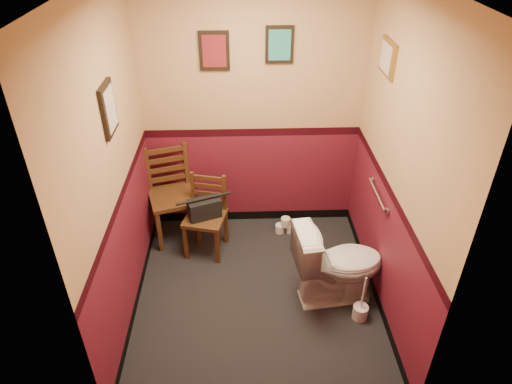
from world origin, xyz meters
TOP-DOWN VIEW (x-y plane):
  - floor at (0.00, 0.00)m, footprint 2.20×2.40m
  - wall_back at (0.00, 1.20)m, footprint 2.20×0.00m
  - wall_front at (0.00, -1.20)m, footprint 2.20×0.00m
  - wall_left at (-1.10, 0.00)m, footprint 0.00×2.40m
  - wall_right at (1.10, 0.00)m, footprint 0.00×2.40m
  - grab_bar at (1.07, 0.25)m, footprint 0.05×0.56m
  - framed_print_back_a at (-0.35, 1.18)m, footprint 0.28×0.04m
  - framed_print_back_b at (0.25, 1.18)m, footprint 0.26×0.04m
  - framed_print_left at (-1.08, 0.10)m, footprint 0.04×0.30m
  - framed_print_right at (1.08, 0.60)m, footprint 0.04×0.34m
  - toilet at (0.72, -0.03)m, footprint 0.86×0.55m
  - toilet_brush at (0.90, -0.30)m, footprint 0.13×0.13m
  - chair_left at (-0.86, 0.98)m, footprint 0.58×0.58m
  - chair_right at (-0.49, 0.71)m, footprint 0.47×0.47m
  - handbag at (-0.50, 0.68)m, footprint 0.35×0.26m
  - tp_stack at (0.35, 0.95)m, footprint 0.22×0.11m

SIDE VIEW (x-z plane):
  - floor at x=0.00m, z-range 0.00..0.00m
  - toilet_brush at x=0.90m, z-range -0.16..0.32m
  - tp_stack at x=0.35m, z-range -0.02..0.17m
  - toilet at x=0.72m, z-range 0.00..0.79m
  - chair_right at x=-0.49m, z-range 0.00..0.83m
  - chair_left at x=-0.86m, z-range 0.00..1.01m
  - handbag at x=-0.50m, z-range 0.42..0.65m
  - grab_bar at x=1.07m, z-range 0.92..0.98m
  - wall_back at x=0.00m, z-range 0.00..2.70m
  - wall_front at x=0.00m, z-range 0.00..2.70m
  - wall_left at x=-1.10m, z-range 0.00..2.70m
  - wall_right at x=1.10m, z-range 0.00..2.70m
  - framed_print_left at x=-1.08m, z-range 1.66..2.04m
  - framed_print_back_a at x=-0.35m, z-range 1.77..2.13m
  - framed_print_back_b at x=0.25m, z-range 1.83..2.17m
  - framed_print_right at x=1.08m, z-range 1.91..2.19m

